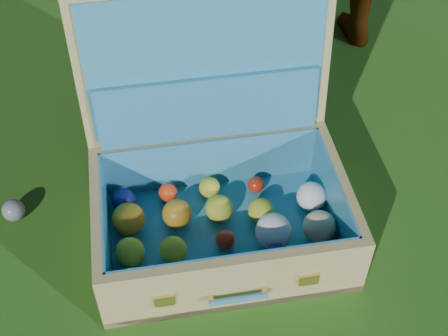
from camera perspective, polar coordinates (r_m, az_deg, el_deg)
ground at (r=1.76m, az=4.14°, el=-5.32°), size 60.00×60.00×0.00m
stray_ball at (r=1.85m, az=-18.70°, el=-3.68°), size 0.06×0.06×0.06m
suitcase at (r=1.64m, az=-0.67°, el=-0.52°), size 0.76×0.66×0.64m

